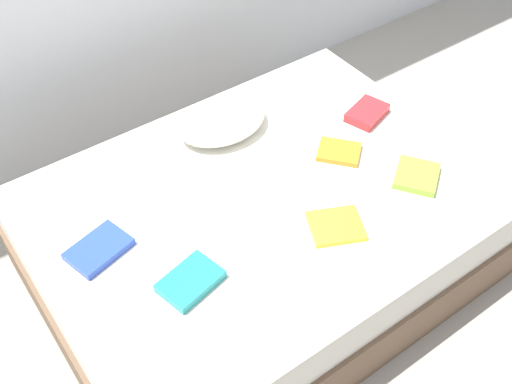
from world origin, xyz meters
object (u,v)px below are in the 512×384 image
at_px(pillow, 221,120).
at_px(textbook_red, 367,113).
at_px(bed, 262,233).
at_px(textbook_orange, 339,152).
at_px(textbook_teal, 190,281).
at_px(textbook_blue, 99,249).
at_px(textbook_lime, 417,176).
at_px(textbook_yellow, 336,226).

relative_size(pillow, textbook_red, 2.16).
distance_m(bed, textbook_orange, 0.52).
height_order(textbook_teal, textbook_blue, textbook_teal).
height_order(textbook_orange, textbook_teal, textbook_teal).
xyz_separation_m(textbook_orange, textbook_teal, (-0.95, -0.23, 0.01)).
relative_size(textbook_orange, textbook_red, 0.92).
bearing_deg(textbook_teal, textbook_blue, 108.65).
relative_size(textbook_blue, textbook_lime, 1.20).
relative_size(textbook_orange, textbook_yellow, 0.88).
distance_m(pillow, textbook_blue, 0.89).
bearing_deg(bed, textbook_yellow, -67.39).
height_order(pillow, textbook_lime, pillow).
height_order(textbook_blue, textbook_red, textbook_red).
xyz_separation_m(pillow, textbook_teal, (-0.61, -0.70, -0.04)).
xyz_separation_m(textbook_orange, textbook_red, (0.30, 0.13, 0.01)).
height_order(pillow, textbook_blue, pillow).
bearing_deg(pillow, textbook_blue, -156.82).
bearing_deg(bed, pillow, 77.99).
distance_m(bed, textbook_lime, 0.75).
bearing_deg(textbook_lime, pillow, 88.43).
bearing_deg(textbook_yellow, textbook_teal, -164.45).
xyz_separation_m(textbook_yellow, textbook_lime, (0.49, 0.01, 0.01)).
distance_m(textbook_yellow, textbook_lime, 0.49).
bearing_deg(textbook_teal, textbook_red, 3.33).
bearing_deg(textbook_teal, bed, 10.95).
distance_m(bed, textbook_yellow, 0.44).
distance_m(pillow, textbook_teal, 0.93).
bearing_deg(textbook_blue, textbook_red, -14.09).
distance_m(pillow, textbook_yellow, 0.81).
xyz_separation_m(pillow, textbook_blue, (-0.82, -0.35, -0.04)).
relative_size(textbook_yellow, textbook_lime, 1.08).
bearing_deg(textbook_blue, textbook_yellow, -42.66).
distance_m(bed, pillow, 0.58).
height_order(bed, textbook_yellow, textbook_yellow).
bearing_deg(textbook_blue, textbook_teal, -73.06).
bearing_deg(textbook_orange, pillow, 176.38).
bearing_deg(textbook_blue, bed, -24.66).
xyz_separation_m(textbook_blue, textbook_lime, (1.34, -0.44, -0.00)).
relative_size(bed, textbook_red, 9.52).
relative_size(pillow, textbook_teal, 1.94).
bearing_deg(textbook_blue, pillow, 8.61).
height_order(textbook_orange, textbook_red, textbook_red).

